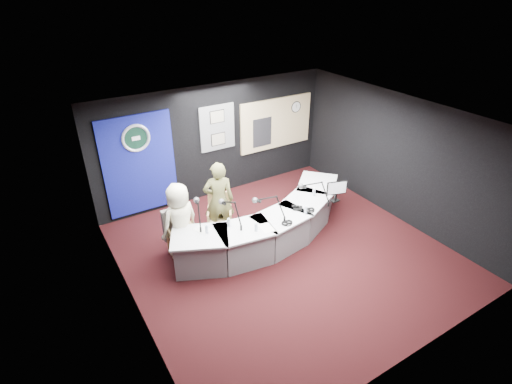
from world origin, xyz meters
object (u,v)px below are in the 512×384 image
armchair_left (182,237)px  armchair_right (220,218)px  person_man (180,222)px  broadcast_desk (268,225)px  person_woman (219,201)px

armchair_left → armchair_right: (0.95, 0.21, 0.01)m
armchair_right → person_man: person_man is taller
broadcast_desk → person_woman: person_woman is taller
armchair_right → armchair_left: bearing=-139.1°
armchair_right → person_woman: (0.00, 0.00, 0.43)m
broadcast_desk → person_man: (-1.73, 0.48, 0.42)m
broadcast_desk → armchair_right: size_ratio=5.10×
armchair_left → person_man: size_ratio=0.54×
person_man → person_woman: bearing=178.2°
broadcast_desk → armchair_left: 1.79m
armchair_left → person_man: (-0.00, 0.00, 0.36)m
armchair_left → person_woman: size_ratio=0.50×
person_man → person_woman: (0.95, 0.21, 0.07)m
armchair_right → person_man: bearing=-139.1°
armchair_left → person_woman: person_woman is taller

